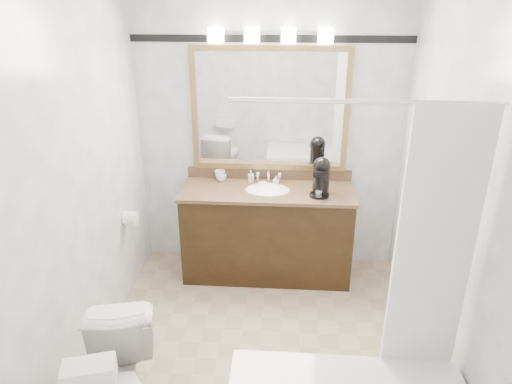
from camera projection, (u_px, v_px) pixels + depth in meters
The scene contains 13 objects.
room at pixel (260, 192), 2.94m from camera, with size 2.42×2.62×2.52m.
vanity at pixel (267, 230), 4.19m from camera, with size 1.53×0.58×0.97m.
mirror at pixel (270, 110), 4.03m from camera, with size 1.40×0.04×1.10m.
vanity_light_bar at pixel (270, 35), 3.73m from camera, with size 1.02×0.14×0.12m.
accent_stripe at pixel (271, 39), 3.81m from camera, with size 2.40×0.01×0.06m, color black.
tp_roll at pixel (130, 218), 3.84m from camera, with size 0.12×0.12×0.11m, color white.
tissue_box at pixel (89, 372), 2.14m from camera, with size 0.24×0.13×0.10m, color white.
coffee_maker at pixel (321, 176), 3.87m from camera, with size 0.17×0.21×0.33m.
cup_left at pixel (221, 177), 4.21m from camera, with size 0.09×0.09×0.07m, color white.
cup_right at pixel (220, 175), 4.24m from camera, with size 0.10×0.10×0.09m, color white.
soap_bottle_a at pixel (251, 176), 4.19m from camera, with size 0.05×0.05×0.11m, color white.
soap_bottle_b at pixel (276, 180), 4.15m from camera, with size 0.06×0.06×0.07m, color white.
soap_bar at pixel (263, 183), 4.14m from camera, with size 0.07×0.04×0.02m, color beige.
Camera 1 is at (0.17, -2.71, 2.38)m, focal length 32.00 mm.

